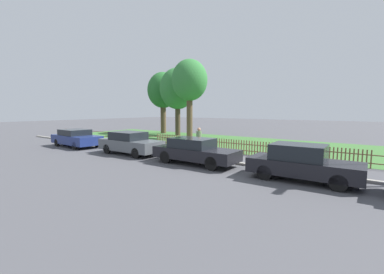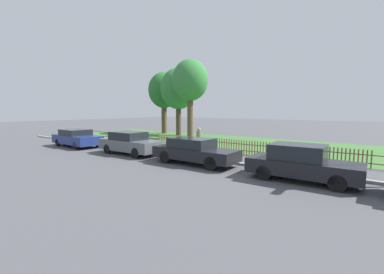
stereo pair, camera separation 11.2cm
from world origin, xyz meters
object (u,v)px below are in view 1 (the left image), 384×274
tree_behind_motorcycle (178,89)px  tree_mid_park (190,81)px  parked_car_navy_estate (195,151)px  tree_nearest_kerb (163,91)px  parked_car_black_saloon (130,143)px  covered_motorcycle (189,142)px  parked_car_red_compact (302,163)px  pedestrian_near_fence (199,139)px  parked_car_silver_hatchback (76,138)px

tree_behind_motorcycle → tree_mid_park: 3.72m
parked_car_navy_estate → tree_nearest_kerb: tree_nearest_kerb is taller
parked_car_navy_estate → tree_behind_motorcycle: 15.27m
parked_car_black_saloon → covered_motorcycle: (2.05, 3.46, -0.13)m
parked_car_navy_estate → tree_nearest_kerb: (-12.94, 11.76, 4.24)m
parked_car_black_saloon → parked_car_navy_estate: (4.95, 0.01, -0.03)m
parked_car_navy_estate → parked_car_red_compact: 5.19m
tree_behind_motorcycle → pedestrian_near_fence: (8.44, -8.20, -3.99)m
parked_car_silver_hatchback → parked_car_red_compact: parked_car_red_compact is taller
parked_car_silver_hatchback → tree_nearest_kerb: 12.91m
parked_car_black_saloon → pedestrian_near_fence: size_ratio=2.58×
parked_car_red_compact → tree_behind_motorcycle: tree_behind_motorcycle is taller
tree_nearest_kerb → pedestrian_near_fence: size_ratio=4.26×
parked_car_red_compact → tree_nearest_kerb: size_ratio=0.59×
parked_car_red_compact → pedestrian_near_fence: bearing=157.3°
parked_car_red_compact → pedestrian_near_fence: (-6.69, 2.60, 0.23)m
parked_car_silver_hatchback → parked_car_black_saloon: bearing=4.2°
parked_car_black_saloon → pedestrian_near_fence: bearing=36.4°
covered_motorcycle → tree_mid_park: (-3.95, 5.30, 4.79)m
parked_car_silver_hatchback → tree_nearest_kerb: size_ratio=0.62×
tree_behind_motorcycle → parked_car_navy_estate: bearing=-47.3°
covered_motorcycle → parked_car_black_saloon: bearing=-116.0°
parked_car_black_saloon → parked_car_navy_estate: parked_car_black_saloon is taller
parked_car_silver_hatchback → parked_car_navy_estate: 10.79m
tree_behind_motorcycle → tree_mid_park: tree_mid_park is taller
parked_car_navy_estate → pedestrian_near_fence: size_ratio=2.72×
tree_mid_park → covered_motorcycle: bearing=-53.3°
tree_mid_park → parked_car_silver_hatchback: bearing=-113.7°
tree_mid_park → pedestrian_near_fence: (5.35, -6.18, -4.44)m
parked_car_red_compact → tree_mid_park: size_ratio=0.56×
covered_motorcycle → tree_nearest_kerb: tree_nearest_kerb is taller
parked_car_black_saloon → tree_mid_park: bearing=101.9°
parked_car_navy_estate → covered_motorcycle: bearing=129.4°
covered_motorcycle → tree_nearest_kerb: 13.73m
parked_car_silver_hatchback → pedestrian_near_fence: bearing=18.8°
parked_car_black_saloon → tree_mid_park: 10.11m
parked_car_black_saloon → tree_nearest_kerb: (-7.99, 11.77, 4.22)m
pedestrian_near_fence → tree_mid_park: bearing=45.9°
parked_car_black_saloon → tree_behind_motorcycle: bearing=114.5°
tree_nearest_kerb → parked_car_black_saloon: bearing=-55.8°
parked_car_silver_hatchback → parked_car_red_compact: bearing=2.7°
covered_motorcycle → tree_behind_motorcycle: size_ratio=0.25×
parked_car_black_saloon → tree_mid_park: tree_mid_park is taller
tree_nearest_kerb → pedestrian_near_fence: tree_nearest_kerb is taller
parked_car_navy_estate → covered_motorcycle: (-2.90, 3.45, -0.10)m
parked_car_silver_hatchback → covered_motorcycle: (7.89, 3.69, -0.08)m
parked_car_red_compact → parked_car_silver_hatchback: bearing=179.3°
parked_car_red_compact → tree_behind_motorcycle: size_ratio=0.58×
covered_motorcycle → tree_nearest_kerb: bearing=145.0°
parked_car_red_compact → tree_behind_motorcycle: 19.07m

